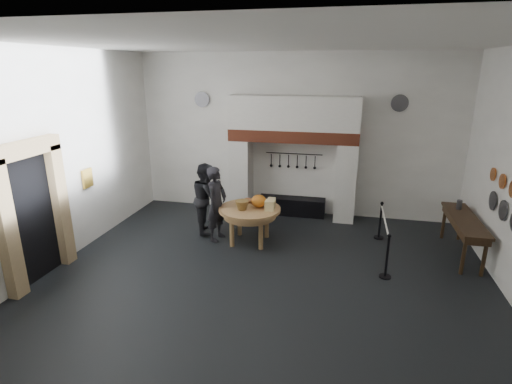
% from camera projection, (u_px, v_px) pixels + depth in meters
% --- Properties ---
extents(floor, '(9.00, 8.00, 0.02)m').
position_uv_depth(floor, '(266.00, 277.00, 8.14)').
color(floor, black).
rests_on(floor, ground).
extents(ceiling, '(9.00, 8.00, 0.02)m').
position_uv_depth(ceiling, '(268.00, 42.00, 6.79)').
color(ceiling, silver).
rests_on(ceiling, wall_back).
extents(wall_back, '(9.00, 0.02, 4.50)m').
position_uv_depth(wall_back, '(295.00, 136.00, 11.19)').
color(wall_back, white).
rests_on(wall_back, floor).
extents(wall_front, '(9.00, 0.02, 4.50)m').
position_uv_depth(wall_front, '(183.00, 272.00, 3.75)').
color(wall_front, white).
rests_on(wall_front, floor).
extents(wall_left, '(0.02, 8.00, 4.50)m').
position_uv_depth(wall_left, '(58.00, 158.00, 8.42)').
color(wall_left, white).
rests_on(wall_left, floor).
extents(chimney_pier_left, '(0.55, 0.70, 2.15)m').
position_uv_depth(chimney_pier_left, '(241.00, 176.00, 11.53)').
color(chimney_pier_left, silver).
rests_on(chimney_pier_left, floor).
extents(chimney_pier_right, '(0.55, 0.70, 2.15)m').
position_uv_depth(chimney_pier_right, '(346.00, 182.00, 10.90)').
color(chimney_pier_right, silver).
rests_on(chimney_pier_right, floor).
extents(hearth_brick_band, '(3.50, 0.72, 0.32)m').
position_uv_depth(hearth_brick_band, '(293.00, 136.00, 10.85)').
color(hearth_brick_band, '#9E442B').
rests_on(hearth_brick_band, chimney_pier_left).
extents(chimney_hood, '(3.50, 0.70, 0.90)m').
position_uv_depth(chimney_hood, '(294.00, 113.00, 10.66)').
color(chimney_hood, silver).
rests_on(chimney_hood, hearth_brick_band).
extents(iron_range, '(1.90, 0.45, 0.50)m').
position_uv_depth(iron_range, '(292.00, 206.00, 11.53)').
color(iron_range, black).
rests_on(iron_range, floor).
extents(utensil_rail, '(1.60, 0.02, 0.02)m').
position_uv_depth(utensil_rail, '(294.00, 154.00, 11.27)').
color(utensil_rail, black).
rests_on(utensil_rail, wall_back).
extents(door_recess, '(0.04, 1.10, 2.50)m').
position_uv_depth(door_recess, '(32.00, 219.00, 7.79)').
color(door_recess, black).
rests_on(door_recess, floor).
extents(door_jamb_near, '(0.22, 0.30, 2.60)m').
position_uv_depth(door_jamb_near, '(7.00, 231.00, 7.10)').
color(door_jamb_near, tan).
rests_on(door_jamb_near, floor).
extents(door_jamb_far, '(0.22, 0.30, 2.60)m').
position_uv_depth(door_jamb_far, '(60.00, 206.00, 8.40)').
color(door_jamb_far, tan).
rests_on(door_jamb_far, floor).
extents(door_lintel, '(0.22, 1.70, 0.30)m').
position_uv_depth(door_lintel, '(24.00, 149.00, 7.35)').
color(door_lintel, tan).
rests_on(door_lintel, door_jamb_near).
extents(wall_plaque, '(0.05, 0.34, 0.44)m').
position_uv_depth(wall_plaque, '(87.00, 178.00, 9.35)').
color(wall_plaque, gold).
rests_on(wall_plaque, wall_left).
extents(work_table, '(1.84, 1.84, 0.07)m').
position_uv_depth(work_table, '(250.00, 209.00, 9.54)').
color(work_table, tan).
rests_on(work_table, floor).
extents(pumpkin, '(0.36, 0.36, 0.31)m').
position_uv_depth(pumpkin, '(259.00, 201.00, 9.53)').
color(pumpkin, orange).
rests_on(pumpkin, work_table).
extents(cheese_block_big, '(0.22, 0.22, 0.24)m').
position_uv_depth(cheese_block_big, '(270.00, 205.00, 9.34)').
color(cheese_block_big, '#E0CC86').
rests_on(cheese_block_big, work_table).
extents(cheese_block_small, '(0.18, 0.18, 0.20)m').
position_uv_depth(cheese_block_small, '(271.00, 202.00, 9.63)').
color(cheese_block_small, '#D0B47C').
rests_on(cheese_block_small, work_table).
extents(wicker_basket, '(0.40, 0.40, 0.22)m').
position_uv_depth(wicker_basket, '(242.00, 205.00, 9.38)').
color(wicker_basket, olive).
rests_on(wicker_basket, work_table).
extents(bread_loaf, '(0.31, 0.18, 0.13)m').
position_uv_depth(bread_loaf, '(249.00, 201.00, 9.85)').
color(bread_loaf, '#945834').
rests_on(bread_loaf, work_table).
extents(visitor_near, '(0.55, 0.74, 1.85)m').
position_uv_depth(visitor_near, '(217.00, 204.00, 9.67)').
color(visitor_near, black).
rests_on(visitor_near, floor).
extents(visitor_far, '(0.98, 1.08, 1.81)m').
position_uv_depth(visitor_far, '(207.00, 198.00, 10.13)').
color(visitor_far, black).
rests_on(visitor_far, floor).
extents(side_table, '(0.55, 2.20, 0.06)m').
position_uv_depth(side_table, '(465.00, 219.00, 8.82)').
color(side_table, '#332212').
rests_on(side_table, floor).
extents(pewter_jug, '(0.12, 0.12, 0.22)m').
position_uv_depth(pewter_jug, '(459.00, 205.00, 9.34)').
color(pewter_jug, '#46454A').
rests_on(pewter_jug, side_table).
extents(copper_pan_c, '(0.03, 0.30, 0.30)m').
position_uv_depth(copper_pan_c, '(502.00, 181.00, 7.82)').
color(copper_pan_c, '#C6662D').
rests_on(copper_pan_c, wall_right).
extents(copper_pan_d, '(0.03, 0.28, 0.28)m').
position_uv_depth(copper_pan_d, '(493.00, 174.00, 8.34)').
color(copper_pan_d, '#C6662D').
rests_on(copper_pan_d, wall_right).
extents(pewter_plate_mid, '(0.03, 0.40, 0.40)m').
position_uv_depth(pewter_plate_mid, '(503.00, 210.00, 7.70)').
color(pewter_plate_mid, '#4C4C51').
rests_on(pewter_plate_mid, wall_right).
extents(pewter_plate_right, '(0.03, 0.40, 0.40)m').
position_uv_depth(pewter_plate_right, '(493.00, 201.00, 8.25)').
color(pewter_plate_right, '#4C4C51').
rests_on(pewter_plate_right, wall_right).
extents(pewter_plate_back_left, '(0.44, 0.03, 0.44)m').
position_uv_depth(pewter_plate_back_left, '(202.00, 99.00, 11.44)').
color(pewter_plate_back_left, '#4C4C51').
rests_on(pewter_plate_back_left, wall_back).
extents(pewter_plate_back_right, '(0.44, 0.03, 0.44)m').
position_uv_depth(pewter_plate_back_right, '(400.00, 103.00, 10.30)').
color(pewter_plate_back_right, '#4C4C51').
rests_on(pewter_plate_back_right, wall_back).
extents(barrier_post_near, '(0.05, 0.05, 0.90)m').
position_uv_depth(barrier_post_near, '(387.00, 257.00, 7.99)').
color(barrier_post_near, black).
rests_on(barrier_post_near, floor).
extents(barrier_post_far, '(0.05, 0.05, 0.90)m').
position_uv_depth(barrier_post_far, '(380.00, 221.00, 9.85)').
color(barrier_post_far, black).
rests_on(barrier_post_far, floor).
extents(barrier_rope, '(0.04, 2.00, 0.04)m').
position_uv_depth(barrier_rope, '(385.00, 221.00, 8.80)').
color(barrier_rope, white).
rests_on(barrier_rope, barrier_post_near).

